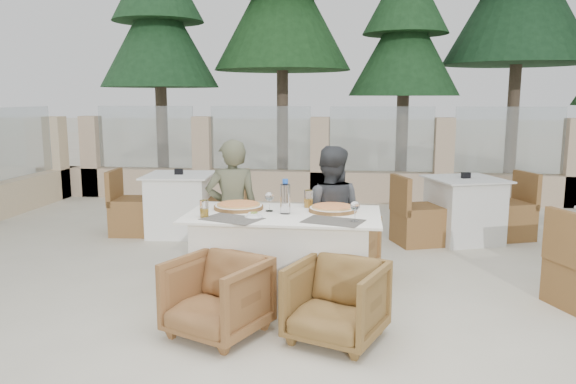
# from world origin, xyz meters

# --- Properties ---
(ground) EXTENTS (80.00, 80.00, 0.00)m
(ground) POSITION_xyz_m (0.00, 0.00, 0.00)
(ground) COLOR beige
(ground) RESTS_ON ground
(sand_patch) EXTENTS (30.00, 16.00, 0.01)m
(sand_patch) POSITION_xyz_m (0.00, 14.00, 0.01)
(sand_patch) COLOR beige
(sand_patch) RESTS_ON ground
(perimeter_wall_far) EXTENTS (10.00, 0.34, 1.60)m
(perimeter_wall_far) POSITION_xyz_m (0.00, 4.80, 0.80)
(perimeter_wall_far) COLOR #C9AE8E
(perimeter_wall_far) RESTS_ON ground
(pine_far_left) EXTENTS (2.42, 2.42, 5.50)m
(pine_far_left) POSITION_xyz_m (-3.50, 7.00, 2.75)
(pine_far_left) COLOR #1D4523
(pine_far_left) RESTS_ON ground
(pine_mid_left) EXTENTS (2.86, 2.86, 6.50)m
(pine_mid_left) POSITION_xyz_m (-1.00, 7.50, 3.25)
(pine_mid_left) COLOR #1E4920
(pine_mid_left) RESTS_ON ground
(pine_centre) EXTENTS (2.20, 2.20, 5.00)m
(pine_centre) POSITION_xyz_m (1.50, 7.20, 2.50)
(pine_centre) COLOR #1E4622
(pine_centre) RESTS_ON ground
(pine_mid_right) EXTENTS (2.99, 2.99, 6.80)m
(pine_mid_right) POSITION_xyz_m (3.80, 7.80, 3.40)
(pine_mid_right) COLOR #183B1F
(pine_mid_right) RESTS_ON ground
(dining_table) EXTENTS (1.60, 0.90, 0.77)m
(dining_table) POSITION_xyz_m (0.03, 0.05, 0.39)
(dining_table) COLOR white
(dining_table) RESTS_ON ground
(placemat_near_left) EXTENTS (0.53, 0.45, 0.00)m
(placemat_near_left) POSITION_xyz_m (-0.34, -0.22, 0.77)
(placemat_near_left) COLOR #59544C
(placemat_near_left) RESTS_ON dining_table
(placemat_near_right) EXTENTS (0.52, 0.42, 0.00)m
(placemat_near_right) POSITION_xyz_m (0.46, -0.20, 0.77)
(placemat_near_right) COLOR #514D45
(placemat_near_right) RESTS_ON dining_table
(pizza_left) EXTENTS (0.55, 0.55, 0.06)m
(pizza_left) POSITION_xyz_m (-0.38, 0.19, 0.80)
(pizza_left) COLOR #D6481D
(pizza_left) RESTS_ON dining_table
(pizza_right) EXTENTS (0.46, 0.46, 0.05)m
(pizza_right) POSITION_xyz_m (0.44, 0.19, 0.80)
(pizza_right) COLOR #DA491D
(pizza_right) RESTS_ON dining_table
(water_bottle) EXTENTS (0.09, 0.09, 0.29)m
(water_bottle) POSITION_xyz_m (0.05, 0.05, 0.91)
(water_bottle) COLOR silver
(water_bottle) RESTS_ON dining_table
(wine_glass_centre) EXTENTS (0.10, 0.10, 0.18)m
(wine_glass_centre) POSITION_xyz_m (-0.10, 0.12, 0.86)
(wine_glass_centre) COLOR white
(wine_glass_centre) RESTS_ON dining_table
(wine_glass_corner) EXTENTS (0.08, 0.08, 0.18)m
(wine_glass_corner) POSITION_xyz_m (0.63, -0.19, 0.86)
(wine_glass_corner) COLOR white
(wine_glass_corner) RESTS_ON dining_table
(beer_glass_left) EXTENTS (0.09, 0.09, 0.14)m
(beer_glass_left) POSITION_xyz_m (-0.58, -0.17, 0.84)
(beer_glass_left) COLOR gold
(beer_glass_left) RESTS_ON dining_table
(beer_glass_right) EXTENTS (0.10, 0.10, 0.15)m
(beer_glass_right) POSITION_xyz_m (0.22, 0.33, 0.85)
(beer_glass_right) COLOR orange
(beer_glass_right) RESTS_ON dining_table
(olive_dish) EXTENTS (0.15, 0.15, 0.04)m
(olive_dish) POSITION_xyz_m (-0.18, -0.13, 0.79)
(olive_dish) COLOR white
(olive_dish) RESTS_ON dining_table
(armchair_far_left) EXTENTS (0.76, 0.78, 0.65)m
(armchair_far_left) POSITION_xyz_m (-0.35, 0.68, 0.33)
(armchair_far_left) COLOR olive
(armchair_far_left) RESTS_ON ground
(armchair_far_right) EXTENTS (0.77, 0.78, 0.57)m
(armchair_far_right) POSITION_xyz_m (0.51, 0.87, 0.29)
(armchair_far_right) COLOR olive
(armchair_far_right) RESTS_ON ground
(armchair_near_left) EXTENTS (0.83, 0.84, 0.58)m
(armchair_near_left) POSITION_xyz_m (-0.35, -0.68, 0.29)
(armchair_near_left) COLOR brown
(armchair_near_left) RESTS_ON ground
(armchair_near_right) EXTENTS (0.80, 0.81, 0.58)m
(armchair_near_right) POSITION_xyz_m (0.51, -0.66, 0.29)
(armchair_near_right) COLOR brown
(armchair_near_right) RESTS_ON ground
(diner_left) EXTENTS (0.57, 0.46, 1.35)m
(diner_left) POSITION_xyz_m (-0.51, 0.54, 0.67)
(diner_left) COLOR #54553E
(diner_left) RESTS_ON ground
(diner_right) EXTENTS (0.67, 0.54, 1.29)m
(diner_right) POSITION_xyz_m (0.39, 0.56, 0.65)
(diner_right) COLOR #3C3E41
(diner_right) RESTS_ON ground
(bg_table_a) EXTENTS (1.70, 0.94, 0.77)m
(bg_table_a) POSITION_xyz_m (-1.59, 2.25, 0.39)
(bg_table_a) COLOR white
(bg_table_a) RESTS_ON ground
(bg_table_b) EXTENTS (1.82, 1.33, 0.77)m
(bg_table_b) POSITION_xyz_m (1.91, 2.36, 0.39)
(bg_table_b) COLOR silver
(bg_table_b) RESTS_ON ground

